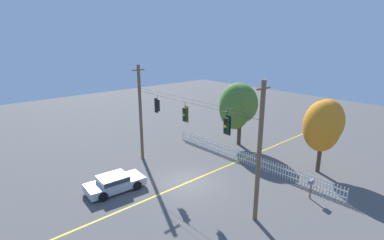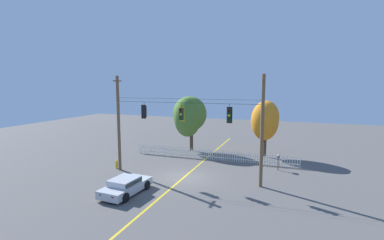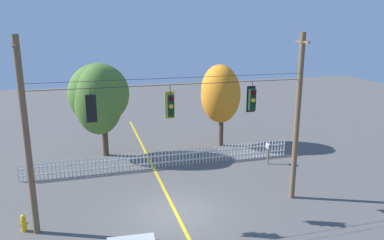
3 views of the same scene
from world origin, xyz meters
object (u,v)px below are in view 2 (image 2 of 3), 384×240
(traffic_signal_northbound_primary, at_px, (144,112))
(parked_car, at_px, (126,185))
(traffic_signal_eastbound_side, at_px, (229,115))
(autumn_maple_near_fence, at_px, (189,115))
(traffic_signal_westbound_side, at_px, (181,114))
(autumn_maple_mid, at_px, (265,119))
(fire_hydrant, at_px, (117,164))
(roadside_mailbox, at_px, (278,158))

(traffic_signal_northbound_primary, xyz_separation_m, parked_car, (0.98, -4.58, -4.75))
(traffic_signal_eastbound_side, bearing_deg, parked_car, -143.84)
(autumn_maple_near_fence, bearing_deg, traffic_signal_westbound_side, -73.05)
(autumn_maple_near_fence, distance_m, autumn_maple_mid, 8.56)
(traffic_signal_westbound_side, height_order, fire_hydrant, traffic_signal_westbound_side)
(traffic_signal_eastbound_side, distance_m, parked_car, 9.11)
(traffic_signal_eastbound_side, xyz_separation_m, fire_hydrant, (-10.42, 0.26, -4.93))
(traffic_signal_northbound_primary, bearing_deg, traffic_signal_westbound_side, 0.33)
(fire_hydrant, bearing_deg, autumn_maple_mid, 36.40)
(traffic_signal_northbound_primary, distance_m, traffic_signal_westbound_side, 3.37)
(fire_hydrant, distance_m, roadside_mailbox, 14.64)
(autumn_maple_near_fence, bearing_deg, roadside_mailbox, -23.21)
(autumn_maple_mid, bearing_deg, fire_hydrant, -143.60)
(fire_hydrant, bearing_deg, roadside_mailbox, 17.76)
(roadside_mailbox, bearing_deg, autumn_maple_near_fence, 156.79)
(parked_car, bearing_deg, traffic_signal_westbound_side, 62.59)
(traffic_signal_eastbound_side, xyz_separation_m, roadside_mailbox, (3.51, 4.72, -4.19))
(traffic_signal_eastbound_side, distance_m, autumn_maple_mid, 9.60)
(fire_hydrant, bearing_deg, parked_car, -49.72)
(traffic_signal_westbound_side, distance_m, traffic_signal_eastbound_side, 3.91)
(parked_car, bearing_deg, roadside_mailbox, 43.57)
(traffic_signal_westbound_side, height_order, autumn_maple_mid, traffic_signal_westbound_side)
(traffic_signal_northbound_primary, height_order, autumn_maple_near_fence, autumn_maple_near_fence)
(parked_car, distance_m, roadside_mailbox, 13.54)
(traffic_signal_eastbound_side, xyz_separation_m, autumn_maple_near_fence, (-6.68, 9.09, -1.11))
(traffic_signal_eastbound_side, relative_size, parked_car, 0.36)
(traffic_signal_eastbound_side, relative_size, fire_hydrant, 1.91)
(traffic_signal_eastbound_side, relative_size, autumn_maple_near_fence, 0.24)
(autumn_maple_near_fence, distance_m, fire_hydrant, 10.32)
(traffic_signal_northbound_primary, xyz_separation_m, autumn_maple_near_fence, (0.60, 9.11, -1.16))
(traffic_signal_westbound_side, distance_m, roadside_mailbox, 9.72)
(fire_hydrant, bearing_deg, autumn_maple_near_fence, 67.04)
(autumn_maple_mid, bearing_deg, autumn_maple_near_fence, -178.42)
(traffic_signal_westbound_side, bearing_deg, autumn_maple_near_fence, 106.95)
(traffic_signal_eastbound_side, height_order, autumn_maple_near_fence, autumn_maple_near_fence)
(parked_car, bearing_deg, autumn_maple_near_fence, 91.60)
(traffic_signal_westbound_side, relative_size, autumn_maple_mid, 0.26)
(traffic_signal_westbound_side, distance_m, fire_hydrant, 8.14)
(autumn_maple_mid, distance_m, roadside_mailbox, 5.65)
(traffic_signal_northbound_primary, relative_size, parked_car, 0.34)
(autumn_maple_near_fence, xyz_separation_m, roadside_mailbox, (10.19, -4.37, -3.08))
(traffic_signal_westbound_side, bearing_deg, roadside_mailbox, 32.48)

